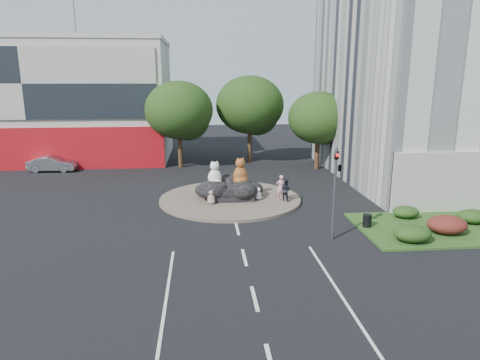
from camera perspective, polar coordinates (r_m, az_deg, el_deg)
The scene contains 22 objects.
ground at distance 21.18m, azimuth 0.58°, elevation -10.29°, with size 120.00×120.00×0.00m, color black.
roundabout_island at distance 30.54m, azimuth -1.33°, elevation -2.54°, with size 10.00×10.00×0.20m, color brown.
rock_plinth at distance 30.39m, azimuth -1.33°, elevation -1.54°, with size 3.20×2.60×0.90m, color black, non-canonical shape.
shophouse_block at distance 49.89m, azimuth -24.36°, elevation 9.64°, with size 25.20×12.30×17.40m.
grass_verge at distance 27.64m, azimuth 25.60°, elevation -5.74°, with size 10.00×6.00×0.12m, color #2B4D19.
tree_left at distance 41.52m, azimuth -8.03°, elevation 8.84°, with size 6.46×6.46×8.27m.
tree_mid at distance 43.74m, azimuth 1.40°, elevation 9.61°, with size 6.84×6.84×8.76m.
tree_right at distance 41.05m, azimuth 10.48°, elevation 7.83°, with size 5.70×5.70×7.30m.
hedge_near_green at distance 24.41m, azimuth 22.00°, elevation -6.59°, with size 2.00×1.60×0.90m, color black.
hedge_red at distance 26.42m, azimuth 25.88°, elevation -5.37°, with size 2.20×1.76×0.99m, color #501715.
hedge_mid_green at distance 28.97m, azimuth 28.61°, elevation -4.27°, with size 1.80×1.44×0.81m, color black.
hedge_back_green at distance 28.30m, azimuth 21.24°, elevation -3.99°, with size 1.60×1.28×0.72m, color black.
traffic_light at distance 22.96m, azimuth 12.84°, elevation 0.78°, with size 0.44×1.24×5.00m.
street_lamp at distance 31.29m, azimuth 23.12°, elevation 5.11°, with size 2.34×0.22×8.06m.
cat_white at distance 29.84m, azimuth -3.40°, elevation 0.87°, with size 1.11×0.96×1.84m, color silver, non-canonical shape.
cat_tabby at distance 30.20m, azimuth 0.03°, elevation 1.21°, with size 1.21×1.05×2.01m, color #B76F26, non-canonical shape.
kitten_calico at distance 28.98m, azimuth -3.86°, elevation -2.22°, with size 0.60×0.52×1.00m, color beige, non-canonical shape.
kitten_white at distance 29.95m, azimuth 2.45°, elevation -1.78°, with size 0.54×0.47×0.90m, color white, non-canonical shape.
pedestrian_pink at distance 29.87m, azimuth 5.47°, elevation -1.00°, with size 0.65×0.42×1.78m, color pink.
pedestrian_dark at distance 29.74m, azimuth 6.09°, elevation -1.31°, with size 0.75×0.59×1.55m, color black.
parked_car at distance 43.41m, azimuth -23.75°, elevation 1.97°, with size 1.50×4.31×1.42m, color #93949A.
litter_bin at distance 25.90m, azimuth 16.59°, elevation -5.20°, with size 0.50×0.50×0.73m, color black.
Camera 1 is at (-1.99, -19.27, 8.56)m, focal length 32.00 mm.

